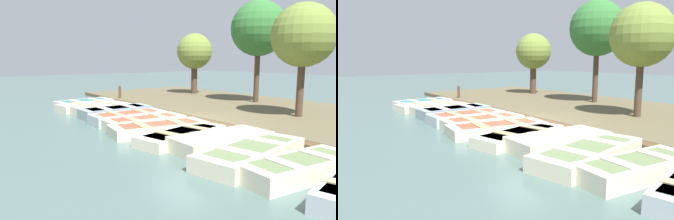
% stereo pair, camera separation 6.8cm
% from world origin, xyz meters
% --- Properties ---
extents(ground_plane, '(80.00, 80.00, 0.00)m').
position_xyz_m(ground_plane, '(0.00, 0.00, 0.00)').
color(ground_plane, '#4C6660').
extents(shore_bank, '(8.00, 24.00, 0.20)m').
position_xyz_m(shore_bank, '(-5.00, 0.00, 0.10)').
color(shore_bank, brown).
rests_on(shore_bank, ground_plane).
extents(dock_walkway, '(1.53, 18.37, 0.19)m').
position_xyz_m(dock_walkway, '(-1.35, 0.00, 0.10)').
color(dock_walkway, brown).
rests_on(dock_walkway, ground_plane).
extents(rowboat_0, '(2.97, 1.51, 0.35)m').
position_xyz_m(rowboat_0, '(1.01, -7.11, 0.17)').
color(rowboat_0, beige).
rests_on(rowboat_0, ground_plane).
extents(rowboat_1, '(2.97, 1.52, 0.36)m').
position_xyz_m(rowboat_1, '(1.30, -5.85, 0.18)').
color(rowboat_1, beige).
rests_on(rowboat_1, ground_plane).
extents(rowboat_2, '(2.69, 1.10, 0.39)m').
position_xyz_m(rowboat_2, '(1.14, -4.58, 0.19)').
color(rowboat_2, beige).
rests_on(rowboat_2, ground_plane).
extents(rowboat_3, '(3.00, 1.17, 0.43)m').
position_xyz_m(rowboat_3, '(1.08, -3.38, 0.21)').
color(rowboat_3, '#8C9EA8').
rests_on(rowboat_3, ground_plane).
extents(rowboat_4, '(2.98, 1.18, 0.42)m').
position_xyz_m(rowboat_4, '(1.27, -1.93, 0.21)').
color(rowboat_4, '#B2BCC1').
rests_on(rowboat_4, ground_plane).
extents(rowboat_5, '(3.06, 1.25, 0.38)m').
position_xyz_m(rowboat_5, '(1.20, -0.84, 0.19)').
color(rowboat_5, beige).
rests_on(rowboat_5, ground_plane).
extents(rowboat_6, '(3.42, 1.71, 0.37)m').
position_xyz_m(rowboat_6, '(1.38, 0.38, 0.18)').
color(rowboat_6, beige).
rests_on(rowboat_6, ground_plane).
extents(rowboat_7, '(3.33, 1.72, 0.34)m').
position_xyz_m(rowboat_7, '(1.36, 1.58, 0.17)').
color(rowboat_7, beige).
rests_on(rowboat_7, ground_plane).
extents(rowboat_8, '(2.97, 1.39, 0.44)m').
position_xyz_m(rowboat_8, '(1.05, 2.94, 0.22)').
color(rowboat_8, beige).
rests_on(rowboat_8, ground_plane).
extents(rowboat_9, '(3.58, 1.83, 0.41)m').
position_xyz_m(rowboat_9, '(1.25, 4.15, 0.20)').
color(rowboat_9, beige).
rests_on(rowboat_9, ground_plane).
extents(rowboat_10, '(3.00, 1.32, 0.42)m').
position_xyz_m(rowboat_10, '(1.24, 5.46, 0.21)').
color(rowboat_10, beige).
rests_on(rowboat_10, ground_plane).
extents(mooring_post_near, '(0.15, 0.15, 0.92)m').
position_xyz_m(mooring_post_near, '(-1.43, -7.76, 0.47)').
color(mooring_post_near, brown).
rests_on(mooring_post_near, ground_plane).
extents(park_tree_far_left, '(2.26, 2.26, 4.06)m').
position_xyz_m(park_tree_far_left, '(-6.50, -7.10, 2.88)').
color(park_tree_far_left, '#4C3828').
rests_on(park_tree_far_left, ground_plane).
extents(park_tree_left, '(2.81, 2.81, 5.39)m').
position_xyz_m(park_tree_left, '(-6.35, -1.93, 3.96)').
color(park_tree_left, '#4C3828').
rests_on(park_tree_left, ground_plane).
extents(park_tree_center, '(2.44, 2.44, 4.58)m').
position_xyz_m(park_tree_center, '(-4.27, 1.89, 3.33)').
color(park_tree_center, '#4C3828').
rests_on(park_tree_center, ground_plane).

